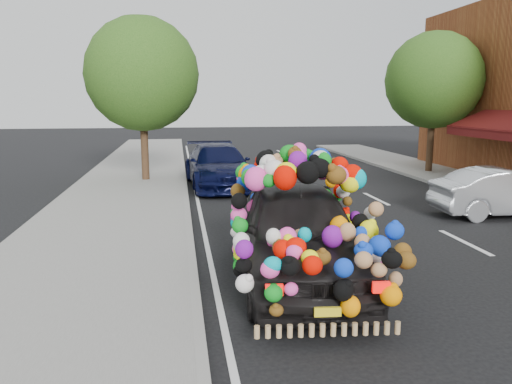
% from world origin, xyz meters
% --- Properties ---
extents(ground, '(100.00, 100.00, 0.00)m').
position_xyz_m(ground, '(0.00, 0.00, 0.00)').
color(ground, black).
rests_on(ground, ground).
extents(sidewalk, '(4.00, 60.00, 0.12)m').
position_xyz_m(sidewalk, '(-4.30, 0.00, 0.06)').
color(sidewalk, gray).
rests_on(sidewalk, ground).
extents(kerb, '(0.15, 60.00, 0.13)m').
position_xyz_m(kerb, '(-2.35, 0.00, 0.07)').
color(kerb, gray).
rests_on(kerb, ground).
extents(lane_markings, '(6.00, 50.00, 0.01)m').
position_xyz_m(lane_markings, '(3.60, 0.00, 0.01)').
color(lane_markings, silver).
rests_on(lane_markings, ground).
extents(tree_near_sidewalk, '(4.20, 4.20, 6.13)m').
position_xyz_m(tree_near_sidewalk, '(-3.80, 9.50, 4.02)').
color(tree_near_sidewalk, '#332114').
rests_on(tree_near_sidewalk, ground).
extents(tree_far_b, '(4.00, 4.00, 5.90)m').
position_xyz_m(tree_far_b, '(8.00, 10.00, 3.89)').
color(tree_far_b, '#332114').
rests_on(tree_far_b, ground).
extents(plush_art_car, '(2.76, 5.26, 2.31)m').
position_xyz_m(plush_art_car, '(-0.56, -1.66, 1.19)').
color(plush_art_car, black).
rests_on(plush_art_car, ground).
extents(navy_sedan, '(2.44, 5.34, 1.51)m').
position_xyz_m(navy_sedan, '(-1.14, 8.10, 0.76)').
color(navy_sedan, black).
rests_on(navy_sedan, ground).
extents(silver_hatchback, '(3.98, 1.54, 1.29)m').
position_xyz_m(silver_hatchback, '(6.11, 2.18, 0.65)').
color(silver_hatchback, '#B1B4B9').
rests_on(silver_hatchback, ground).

